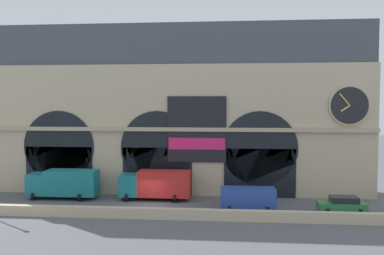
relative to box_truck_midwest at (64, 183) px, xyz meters
name	(u,v)px	position (x,y,z in m)	size (l,w,h in m)	color
ground_plane	(149,206)	(9.76, -2.45, -1.70)	(200.00, 200.00, 0.00)	#54565B
quay_parapet_wall	(139,213)	(9.76, -6.79, -1.22)	(90.00, 0.70, 0.96)	#BCAD8C
station_building	(161,112)	(9.79, 4.97, 7.64)	(47.65, 5.21, 19.29)	#BCAD8C
box_truck_midwest	(64,183)	(0.00, 0.00, 0.00)	(7.50, 2.91, 3.12)	#19727A
box_truck_center	(156,184)	(10.01, 0.39, 0.00)	(7.50, 2.91, 3.12)	#19727A
van_mideast	(248,198)	(19.58, -3.20, -0.45)	(5.20, 2.48, 2.20)	#28479E
car_east	(342,204)	(28.38, -3.19, -0.90)	(4.40, 2.22, 1.55)	#2D7A42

